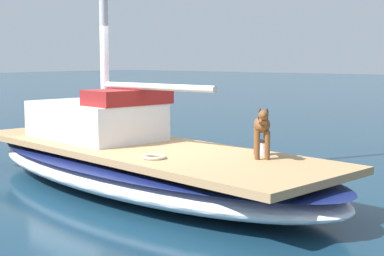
% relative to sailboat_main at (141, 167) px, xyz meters
% --- Properties ---
extents(ground_plane, '(120.00, 120.00, 0.00)m').
position_rel_sailboat_main_xyz_m(ground_plane, '(0.00, 0.00, -0.34)').
color(ground_plane, '#143347').
extents(sailboat_main, '(3.49, 7.51, 0.66)m').
position_rel_sailboat_main_xyz_m(sailboat_main, '(0.00, 0.00, 0.00)').
color(sailboat_main, white).
rests_on(sailboat_main, ground).
extents(cabin_house, '(1.69, 2.39, 0.84)m').
position_rel_sailboat_main_xyz_m(cabin_house, '(0.17, 1.11, 0.67)').
color(cabin_house, silver).
rests_on(cabin_house, sailboat_main).
extents(dog_brown, '(0.82, 0.59, 0.70)m').
position_rel_sailboat_main_xyz_m(dog_brown, '(0.24, -2.01, 0.75)').
color(dog_brown, brown).
rests_on(dog_brown, sailboat_main).
extents(deck_winch, '(0.16, 0.16, 0.21)m').
position_rel_sailboat_main_xyz_m(deck_winch, '(0.46, -1.90, 0.42)').
color(deck_winch, '#B7B7BC').
rests_on(deck_winch, sailboat_main).
extents(coiled_rope, '(0.32, 0.32, 0.04)m').
position_rel_sailboat_main_xyz_m(coiled_rope, '(-0.70, -0.91, 0.35)').
color(coiled_rope, beige).
rests_on(coiled_rope, sailboat_main).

